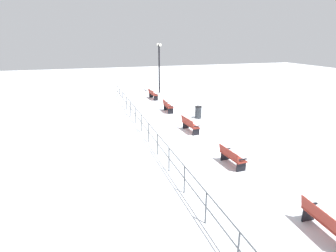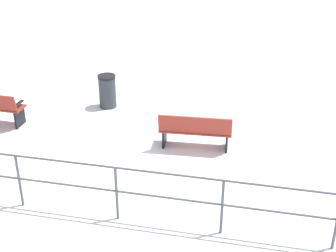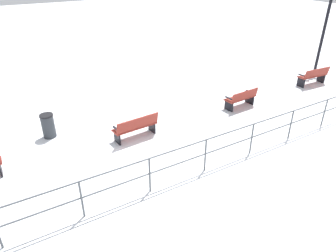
% 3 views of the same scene
% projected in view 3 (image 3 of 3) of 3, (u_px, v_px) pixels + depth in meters
% --- Properties ---
extents(ground_plane, '(80.00, 80.00, 0.00)m').
position_uv_depth(ground_plane, '(134.00, 136.00, 11.16)').
color(ground_plane, white).
rests_on(ground_plane, ground).
extents(bench_nearest, '(0.64, 1.67, 0.90)m').
position_uv_depth(bench_nearest, '(314.00, 76.00, 15.43)').
color(bench_nearest, maroon).
rests_on(bench_nearest, ground).
extents(bench_second, '(0.65, 1.48, 0.82)m').
position_uv_depth(bench_second, '(241.00, 98.00, 13.10)').
color(bench_second, maroon).
rests_on(bench_second, ground).
extents(bench_third, '(0.64, 1.63, 0.87)m').
position_uv_depth(bench_third, '(136.00, 127.00, 10.83)').
color(bench_third, maroon).
rests_on(bench_third, ground).
extents(lamppost_near, '(0.31, 0.96, 4.29)m').
position_uv_depth(lamppost_near, '(327.00, 16.00, 16.39)').
color(lamppost_near, black).
rests_on(lamppost_near, ground).
extents(waterfront_railing, '(0.05, 23.97, 1.09)m').
position_uv_depth(waterfront_railing, '(179.00, 159.00, 8.61)').
color(waterfront_railing, '#4C5156').
rests_on(waterfront_railing, ground).
extents(trash_bin, '(0.46, 0.46, 0.87)m').
position_uv_depth(trash_bin, '(48.00, 126.00, 10.93)').
color(trash_bin, '#2D3338').
rests_on(trash_bin, ground).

